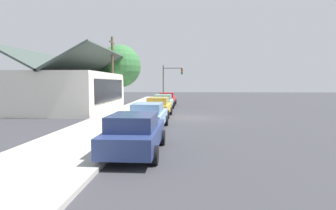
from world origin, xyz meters
The scene contains 12 objects.
ground_plane centered at (0.00, 0.00, 0.00)m, with size 120.00×120.00×0.00m, color #38383D.
sidewalk_curb centered at (0.00, 5.60, 0.08)m, with size 60.00×4.20×0.16m, color #B2AFA8.
car_navy centered at (-11.25, 2.76, 0.82)m, with size 4.85×2.12×1.59m.
car_skyblue centered at (-5.72, 2.90, 0.82)m, with size 4.88×2.11×1.59m.
car_mustard centered at (0.40, 2.85, 0.81)m, with size 4.43×2.09×1.59m.
car_seafoam centered at (6.00, 2.85, 0.82)m, with size 4.73×2.08×1.59m.
car_cherry centered at (11.93, 2.77, 0.81)m, with size 4.48×2.20×1.59m.
storefront_building centered at (4.98, 11.98, 2.01)m, with size 12.90×8.26×5.97m.
shade_tree centered at (13.03, 8.87, 4.85)m, with size 5.37×5.37×7.55m.
traffic_light_main centered at (16.78, 2.54, 3.49)m, with size 0.37×2.79×5.20m.
utility_pole_wooden centered at (6.76, 8.20, 3.93)m, with size 1.80×0.24×7.50m.
fire_hydrant_red centered at (-1.54, 4.20, 0.50)m, with size 0.22×0.22×0.71m.
Camera 1 is at (-21.65, 0.94, 2.75)m, focal length 29.36 mm.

